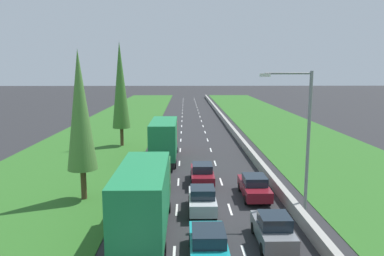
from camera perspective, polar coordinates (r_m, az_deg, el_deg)
name	(u,v)px	position (r m, az deg, el deg)	size (l,w,h in m)	color
ground_plane	(192,123)	(62.45, 0.00, 0.72)	(300.00, 300.00, 0.00)	#28282B
grass_verge_left	(118,124)	(63.48, -11.49, 0.69)	(14.00, 140.00, 0.04)	#2D6623
grass_verge_right	(275,123)	(64.34, 12.89, 0.75)	(14.00, 140.00, 0.04)	#2D6623
median_barrier	(225,121)	(62.75, 5.21, 1.11)	(0.44, 120.00, 0.85)	#9E9B93
lane_markings	(192,123)	(62.44, 0.00, 0.72)	(3.64, 116.00, 0.01)	white
teal_sedan_centre_lane	(208,245)	(18.27, 2.56, -17.76)	(1.82, 4.50, 1.64)	teal
grey_hatchback_right_lane	(273,229)	(20.22, 12.52, -15.15)	(1.74, 3.90, 1.72)	slate
silver_hatchback_centre_lane	(202,199)	(23.87, 1.61, -11.08)	(1.74, 3.90, 1.72)	silver
green_box_truck_left_lane	(145,199)	(20.19, -7.37, -10.92)	(2.46, 9.40, 4.18)	black
black_sedan_left_lane	(156,176)	(29.06, -5.71, -7.47)	(1.82, 4.50, 1.64)	black
maroon_sedan_right_lane	(254,186)	(26.82, 9.67, -8.97)	(1.82, 4.50, 1.64)	maroon
maroon_sedan_centre_lane	(202,173)	(29.63, 1.59, -7.10)	(1.82, 4.50, 1.64)	maroon
green_box_truck_left_lane_fourth	(164,139)	(36.63, -4.32, -1.78)	(2.46, 9.40, 4.18)	black
poplar_tree_second	(80,111)	(26.06, -17.05, 2.56)	(2.06, 2.06, 10.47)	#4C3823
poplar_tree_third	(120,85)	(44.09, -11.12, 6.53)	(2.11, 2.11, 12.38)	#4C3823
street_light_mast	(303,133)	(23.37, 16.94, -0.75)	(3.20, 0.28, 9.00)	gray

